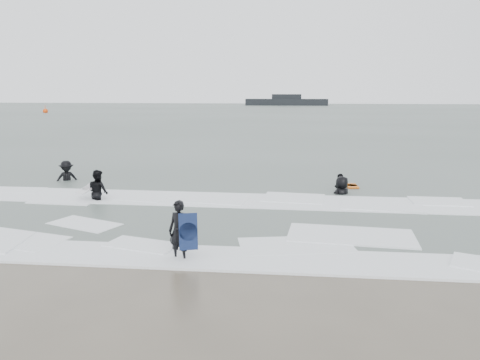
# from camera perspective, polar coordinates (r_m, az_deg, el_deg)

# --- Properties ---
(ground) EXTENTS (320.00, 320.00, 0.00)m
(ground) POSITION_cam_1_polar(r_m,az_deg,el_deg) (13.23, -2.75, -8.72)
(ground) COLOR brown
(ground) RESTS_ON ground
(sea) EXTENTS (320.00, 320.00, 0.00)m
(sea) POSITION_cam_1_polar(r_m,az_deg,el_deg) (92.41, 5.91, 8.00)
(sea) COLOR #47544C
(sea) RESTS_ON ground
(surfer_centre) EXTENTS (0.69, 0.55, 1.65)m
(surfer_centre) POSITION_cam_1_polar(r_m,az_deg,el_deg) (12.67, -7.35, -9.70)
(surfer_centre) COLOR black
(surfer_centre) RESTS_ON ground
(surfer_wading) EXTENTS (1.13, 1.08, 1.84)m
(surfer_wading) POSITION_cam_1_polar(r_m,az_deg,el_deg) (19.98, -16.82, -2.46)
(surfer_wading) COLOR black
(surfer_wading) RESTS_ON ground
(surfer_breaker) EXTENTS (1.42, 1.23, 1.90)m
(surfer_breaker) POSITION_cam_1_polar(r_m,az_deg,el_deg) (24.72, -20.32, -0.19)
(surfer_breaker) COLOR black
(surfer_breaker) RESTS_ON ground
(surfer_right_near) EXTENTS (1.05, 1.06, 1.80)m
(surfer_right_near) POSITION_cam_1_polar(r_m,az_deg,el_deg) (22.34, 12.15, -0.87)
(surfer_right_near) COLOR black
(surfer_right_near) RESTS_ON ground
(surfer_right_far) EXTENTS (1.13, 1.11, 1.97)m
(surfer_right_far) POSITION_cam_1_polar(r_m,az_deg,el_deg) (20.71, 12.28, -1.79)
(surfer_right_far) COLOR black
(surfer_right_far) RESTS_ON ground
(surf_foam) EXTENTS (30.03, 9.06, 0.09)m
(surf_foam) POSITION_cam_1_polar(r_m,az_deg,el_deg) (16.71, -0.56, -4.40)
(surf_foam) COLOR white
(surf_foam) RESTS_ON ground
(bodyboards) EXTENTS (11.68, 11.00, 1.25)m
(bodyboards) POSITION_cam_1_polar(r_m,az_deg,el_deg) (17.67, -2.50, -2.04)
(bodyboards) COLOR #0D1A3F
(bodyboards) RESTS_ON ground
(buoy) EXTENTS (1.00, 1.00, 1.65)m
(buoy) POSITION_cam_1_polar(r_m,az_deg,el_deg) (105.57, -22.64, 7.77)
(buoy) COLOR #E03F09
(buoy) RESTS_ON ground
(vessel_horizon) EXTENTS (25.73, 4.59, 3.49)m
(vessel_horizon) POSITION_cam_1_polar(r_m,az_deg,el_deg) (150.18, 5.70, 9.52)
(vessel_horizon) COLOR black
(vessel_horizon) RESTS_ON ground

